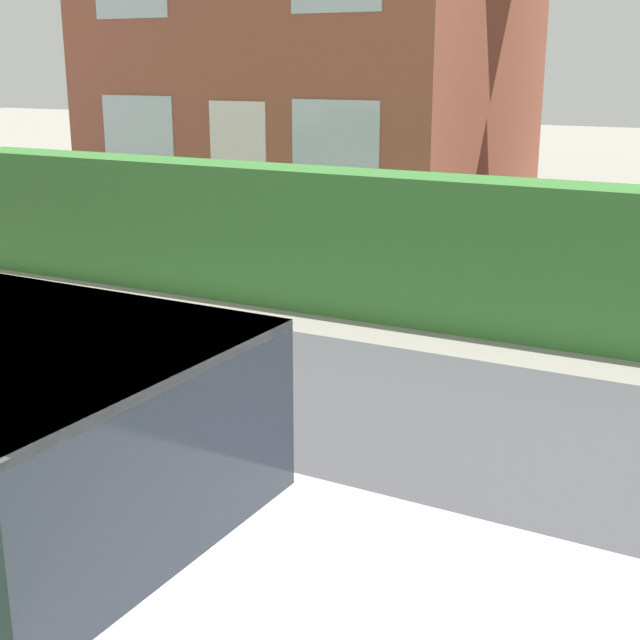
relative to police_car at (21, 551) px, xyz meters
The scene contains 4 objects.
road_strip 2.24m from the police_car, 100.28° to the left, with size 28.00×6.49×0.01m, color #4C4C51.
garden_hedge 6.34m from the police_car, 89.18° to the left, with size 14.43×0.68×1.55m, color #3D7F38.
police_car is the anchor object (origin of this frame).
house_left 13.54m from the police_car, 112.82° to the left, with size 6.83×6.07×7.12m.
Camera 1 is at (2.94, -0.02, 2.66)m, focal length 50.00 mm.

